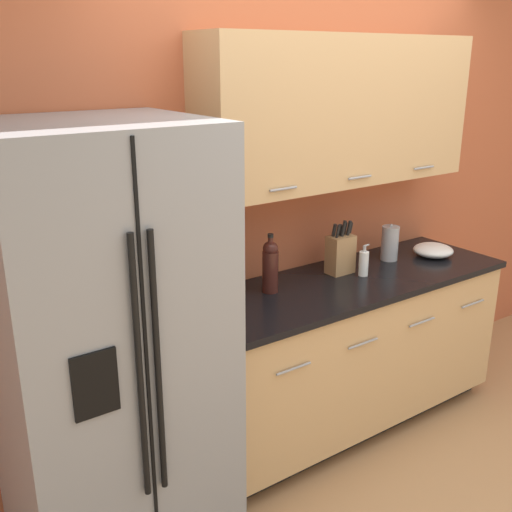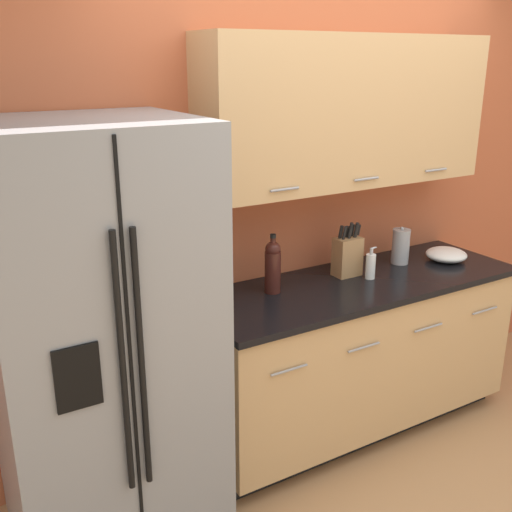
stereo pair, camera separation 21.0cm
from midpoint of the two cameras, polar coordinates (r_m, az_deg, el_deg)
The scene contains 8 objects.
wall_back at distance 3.39m, azimuth 3.63°, elevation 7.32°, with size 10.00×0.39×2.60m.
counter_unit at distance 3.53m, azimuth 7.10°, elevation -8.86°, with size 1.89×0.64×0.91m.
refrigerator at distance 2.59m, azimuth -16.30°, elevation -8.61°, with size 0.85×0.81×1.86m.
knife_block at distance 3.37m, azimuth 6.29°, elevation 0.25°, with size 0.17×0.10×0.31m.
wine_bottle at distance 3.07m, azimuth -0.59°, elevation -0.92°, with size 0.08×0.08×0.31m.
soap_dispenser at distance 3.36m, azimuth 8.46°, elevation -0.69°, with size 0.06×0.05×0.18m.
steel_canister at distance 3.64m, azimuth 11.03°, elevation 1.20°, with size 0.10×0.10×0.22m.
mixing_bowl at distance 3.79m, azimuth 15.01°, elevation 0.52°, with size 0.24×0.24×0.08m.
Camera 1 is at (-2.15, -1.26, 2.07)m, focal length 42.00 mm.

